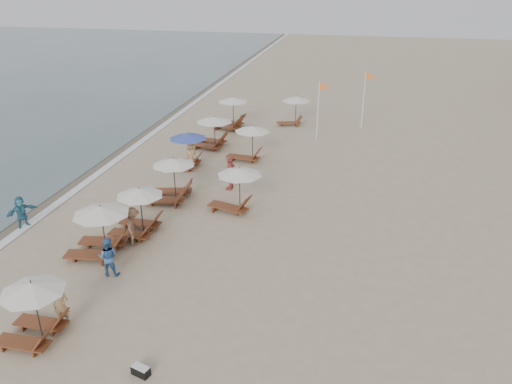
% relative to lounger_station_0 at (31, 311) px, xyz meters
% --- Properties ---
extents(ground, '(160.00, 160.00, 0.00)m').
position_rel_lounger_station_0_xyz_m(ground, '(5.95, 4.47, -1.12)').
color(ground, tan).
rests_on(ground, ground).
extents(wet_sand_band, '(3.20, 140.00, 0.01)m').
position_rel_lounger_station_0_xyz_m(wet_sand_band, '(-6.55, 14.47, -1.11)').
color(wet_sand_band, '#6B5E4C').
rests_on(wet_sand_band, ground).
extents(foam_line, '(0.50, 140.00, 0.02)m').
position_rel_lounger_station_0_xyz_m(foam_line, '(-5.25, 14.47, -1.10)').
color(foam_line, white).
rests_on(foam_line, ground).
extents(lounger_station_0, '(2.36, 2.06, 2.23)m').
position_rel_lounger_station_0_xyz_m(lounger_station_0, '(0.00, 0.00, 0.00)').
color(lounger_station_0, brown).
rests_on(lounger_station_0, ground).
extents(lounger_station_1, '(2.75, 2.35, 2.26)m').
position_rel_lounger_station_0_xyz_m(lounger_station_1, '(-0.59, 5.38, -0.01)').
color(lounger_station_1, brown).
rests_on(lounger_station_1, ground).
extents(lounger_station_2, '(2.50, 2.10, 2.27)m').
position_rel_lounger_station_0_xyz_m(lounger_station_2, '(0.21, 7.38, -0.03)').
color(lounger_station_2, brown).
rests_on(lounger_station_2, ground).
extents(lounger_station_3, '(2.69, 2.45, 2.35)m').
position_rel_lounger_station_0_xyz_m(lounger_station_3, '(0.34, 11.08, -0.04)').
color(lounger_station_3, brown).
rests_on(lounger_station_3, ground).
extents(lounger_station_4, '(2.47, 2.26, 2.21)m').
position_rel_lounger_station_0_xyz_m(lounger_station_4, '(-0.47, 15.78, 0.07)').
color(lounger_station_4, brown).
rests_on(lounger_station_4, ground).
extents(lounger_station_5, '(2.80, 2.44, 2.12)m').
position_rel_lounger_station_0_xyz_m(lounger_station_5, '(-0.11, 19.80, -0.04)').
color(lounger_station_5, brown).
rests_on(lounger_station_5, ground).
extents(lounger_station_6, '(2.77, 2.65, 2.38)m').
position_rel_lounger_station_0_xyz_m(lounger_station_6, '(-0.05, 24.35, -0.02)').
color(lounger_station_6, brown).
rests_on(lounger_station_6, ground).
extents(inland_station_0, '(2.79, 2.24, 2.22)m').
position_rel_lounger_station_0_xyz_m(inland_station_0, '(3.90, 10.64, 0.22)').
color(inland_station_0, brown).
rests_on(inland_station_0, ground).
extents(inland_station_1, '(2.80, 2.24, 2.22)m').
position_rel_lounger_station_0_xyz_m(inland_station_1, '(2.93, 17.75, 0.20)').
color(inland_station_1, brown).
rests_on(inland_station_1, ground).
extents(inland_station_2, '(2.59, 2.24, 2.22)m').
position_rel_lounger_station_0_xyz_m(inland_station_2, '(4.52, 26.17, 0.34)').
color(inland_station_2, brown).
rests_on(inland_station_2, ground).
extents(beachgoer_near, '(0.61, 0.47, 1.52)m').
position_rel_lounger_station_0_xyz_m(beachgoer_near, '(0.42, 0.92, -0.36)').
color(beachgoer_near, tan).
rests_on(beachgoer_near, ground).
extents(beachgoer_mid_a, '(0.88, 0.74, 1.62)m').
position_rel_lounger_station_0_xyz_m(beachgoer_mid_a, '(0.54, 4.01, -0.31)').
color(beachgoer_mid_a, '#3767A5').
rests_on(beachgoer_mid_a, ground).
extents(beachgoer_mid_b, '(0.99, 1.30, 1.78)m').
position_rel_lounger_station_0_xyz_m(beachgoer_mid_b, '(0.47, 6.41, -0.23)').
color(beachgoer_mid_b, brown).
rests_on(beachgoer_mid_b, ground).
extents(beachgoer_far_a, '(0.63, 1.17, 1.89)m').
position_rel_lounger_station_0_xyz_m(beachgoer_far_a, '(3.01, 13.17, -0.17)').
color(beachgoer_far_a, '#C4514E').
rests_on(beachgoer_far_a, ground).
extents(beachgoer_far_b, '(0.90, 0.90, 1.58)m').
position_rel_lounger_station_0_xyz_m(beachgoer_far_b, '(-0.21, 15.89, -0.32)').
color(beachgoer_far_b, tan).
rests_on(beachgoer_far_b, ground).
extents(waterline_walker, '(1.12, 1.46, 1.54)m').
position_rel_lounger_station_0_xyz_m(waterline_walker, '(-5.35, 6.86, -0.35)').
color(waterline_walker, teal).
rests_on(waterline_walker, ground).
extents(duffel_bag, '(0.61, 0.43, 0.31)m').
position_rel_lounger_station_0_xyz_m(duffel_bag, '(3.99, -0.74, -0.96)').
color(duffel_bag, black).
rests_on(duffel_bag, ground).
extents(flag_pole_near, '(0.60, 0.08, 4.12)m').
position_rel_lounger_station_0_xyz_m(flag_pole_near, '(6.72, 23.07, 1.18)').
color(flag_pole_near, silver).
rests_on(flag_pole_near, ground).
extents(flag_pole_far, '(0.60, 0.08, 4.25)m').
position_rel_lounger_station_0_xyz_m(flag_pole_far, '(9.75, 26.66, 1.25)').
color(flag_pole_far, silver).
rests_on(flag_pole_far, ground).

